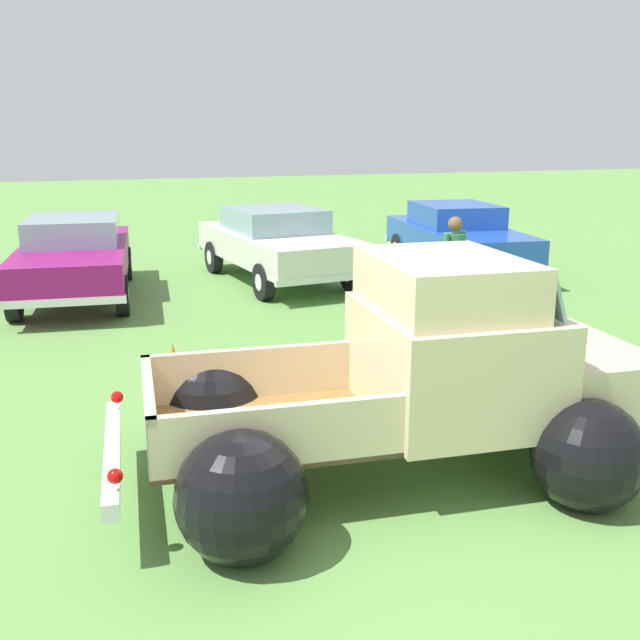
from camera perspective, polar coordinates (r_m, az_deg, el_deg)
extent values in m
plane|color=#609347|center=(6.64, 4.60, -11.82)|extent=(80.00, 80.00, 0.00)
cylinder|color=black|center=(7.77, 12.75, -5.07)|extent=(0.77, 0.27, 0.76)
cylinder|color=silver|center=(7.77, 12.75, -5.07)|extent=(0.36, 0.26, 0.34)
cylinder|color=black|center=(6.39, 19.90, -10.04)|extent=(0.77, 0.27, 0.76)
cylinder|color=silver|center=(6.39, 19.90, -10.04)|extent=(0.36, 0.26, 0.34)
cylinder|color=black|center=(7.00, -8.31, -7.10)|extent=(0.77, 0.27, 0.76)
cylinder|color=silver|center=(7.00, -8.31, -7.10)|extent=(0.36, 0.26, 0.34)
cylinder|color=black|center=(5.43, -6.18, -13.77)|extent=(0.77, 0.27, 0.76)
cylinder|color=silver|center=(5.43, -6.18, -13.77)|extent=(0.36, 0.26, 0.34)
sphere|color=black|center=(7.02, -8.37, -6.50)|extent=(1.03, 1.03, 0.96)
sphere|color=black|center=(5.36, -6.11, -13.46)|extent=(1.03, 1.03, 0.96)
cube|color=olive|center=(6.19, -3.73, -8.34)|extent=(2.15, 1.68, 0.04)
cube|color=beige|center=(6.78, -4.93, -4.20)|extent=(2.05, 0.23, 0.50)
cube|color=beige|center=(5.44, -2.29, -9.04)|extent=(2.05, 0.23, 0.50)
cube|color=beige|center=(6.35, 5.05, -5.55)|extent=(0.19, 1.54, 0.50)
cube|color=beige|center=(6.02, -13.09, -7.05)|extent=(0.19, 1.54, 0.50)
cube|color=beige|center=(6.50, 10.22, -3.15)|extent=(1.57, 1.80, 0.95)
cube|color=beige|center=(6.28, 9.68, 2.87)|extent=(1.26, 1.62, 0.45)
cube|color=#8CADB7|center=(6.57, 14.82, 2.93)|extent=(0.25, 1.47, 0.38)
cube|color=beige|center=(7.05, 17.95, -3.93)|extent=(1.36, 1.70, 0.55)
sphere|color=black|center=(7.78, 12.66, -4.72)|extent=(0.98, 0.98, 0.92)
sphere|color=black|center=(6.36, 20.09, -9.81)|extent=(0.98, 0.98, 0.92)
cube|color=silver|center=(6.14, -15.80, -9.92)|extent=(0.26, 1.98, 0.14)
cube|color=silver|center=(7.45, 21.29, -5.96)|extent=(0.26, 1.98, 0.14)
sphere|color=red|center=(6.80, -15.47, -5.80)|extent=(0.12, 0.12, 0.11)
sphere|color=red|center=(5.35, -15.62, -11.60)|extent=(0.12, 0.12, 0.11)
cylinder|color=black|center=(12.31, -15.09, 1.84)|extent=(0.26, 0.68, 0.66)
cylinder|color=silver|center=(12.31, -15.09, 1.84)|extent=(0.24, 0.32, 0.30)
cylinder|color=black|center=(12.48, -22.69, 1.38)|extent=(0.26, 0.68, 0.66)
cylinder|color=silver|center=(12.48, -22.69, 1.38)|extent=(0.24, 0.32, 0.30)
cylinder|color=black|center=(15.22, -14.81, 4.25)|extent=(0.26, 0.68, 0.66)
cylinder|color=silver|center=(15.22, -14.81, 4.25)|extent=(0.24, 0.32, 0.30)
cylinder|color=black|center=(15.36, -20.99, 3.86)|extent=(0.26, 0.68, 0.66)
cylinder|color=silver|center=(15.36, -20.99, 3.86)|extent=(0.24, 0.32, 0.30)
cube|color=#8C1466|center=(13.75, -18.49, 4.50)|extent=(2.20, 4.79, 0.55)
cube|color=#8CADB7|center=(13.86, -18.59, 6.66)|extent=(1.71, 2.08, 0.45)
cube|color=silver|center=(16.03, -17.74, 4.99)|extent=(1.83, 0.27, 0.12)
cube|color=silver|center=(11.57, -19.32, 1.33)|extent=(1.83, 0.27, 0.12)
cylinder|color=black|center=(13.72, 2.46, 3.63)|extent=(0.28, 0.68, 0.66)
cylinder|color=silver|center=(13.72, 2.46, 3.63)|extent=(0.25, 0.32, 0.30)
cylinder|color=black|center=(12.99, -4.39, 2.97)|extent=(0.28, 0.68, 0.66)
cylinder|color=silver|center=(12.99, -4.39, 2.97)|extent=(0.25, 0.32, 0.30)
cylinder|color=black|center=(16.24, -2.31, 5.36)|extent=(0.28, 0.68, 0.66)
cylinder|color=silver|center=(16.24, -2.31, 5.36)|extent=(0.25, 0.32, 0.30)
cylinder|color=black|center=(15.63, -8.25, 4.86)|extent=(0.28, 0.68, 0.66)
cylinder|color=silver|center=(15.63, -8.25, 4.86)|extent=(0.25, 0.32, 0.30)
cube|color=silver|center=(14.55, -3.26, 5.75)|extent=(2.42, 4.65, 0.55)
cube|color=#8CADB7|center=(14.64, -3.56, 7.78)|extent=(1.86, 2.06, 0.45)
cube|color=silver|center=(16.60, -6.17, 5.91)|extent=(1.93, 0.34, 0.12)
cube|color=silver|center=(12.63, 0.58, 3.24)|extent=(1.93, 0.34, 0.12)
cylinder|color=black|center=(14.74, 15.56, 3.88)|extent=(0.28, 0.68, 0.66)
cylinder|color=silver|center=(14.74, 15.56, 3.88)|extent=(0.25, 0.32, 0.30)
cylinder|color=black|center=(14.08, 9.66, 3.72)|extent=(0.28, 0.68, 0.66)
cylinder|color=silver|center=(14.08, 9.66, 3.72)|extent=(0.25, 0.32, 0.30)
cylinder|color=black|center=(17.27, 11.31, 5.65)|extent=(0.28, 0.68, 0.66)
cylinder|color=silver|center=(17.27, 11.31, 5.65)|extent=(0.25, 0.32, 0.30)
cylinder|color=black|center=(16.70, 6.16, 5.55)|extent=(0.28, 0.68, 0.66)
cylinder|color=silver|center=(16.70, 6.16, 5.55)|extent=(0.25, 0.32, 0.30)
cube|color=blue|center=(15.61, 10.63, 6.14)|extent=(2.26, 4.60, 0.55)
cube|color=blue|center=(15.71, 10.48, 8.04)|extent=(1.71, 2.02, 0.45)
cube|color=silver|center=(17.65, 7.94, 6.38)|extent=(1.80, 0.32, 0.12)
cube|color=silver|center=(13.70, 13.99, 3.70)|extent=(1.80, 0.32, 0.12)
cylinder|color=black|center=(11.45, 10.43, 1.58)|extent=(0.20, 0.20, 0.82)
cylinder|color=black|center=(11.31, 9.95, 1.44)|extent=(0.20, 0.20, 0.82)
cylinder|color=#2D724C|center=(11.24, 10.36, 5.08)|extent=(0.46, 0.46, 0.61)
cylinder|color=#2D724C|center=(11.42, 10.98, 5.35)|extent=(0.12, 0.12, 0.58)
cylinder|color=#2D724C|center=(11.06, 9.73, 5.11)|extent=(0.12, 0.12, 0.58)
sphere|color=brown|center=(11.18, 10.46, 7.34)|extent=(0.30, 0.30, 0.22)
cube|color=black|center=(8.59, 20.85, -6.35)|extent=(0.36, 0.36, 0.03)
cone|color=orange|center=(8.49, 21.04, -4.36)|extent=(0.28, 0.28, 0.60)
cylinder|color=white|center=(8.46, 21.10, -3.79)|extent=(0.17, 0.17, 0.08)
cube|color=black|center=(8.55, -11.17, -5.75)|extent=(0.36, 0.36, 0.03)
cone|color=orange|center=(8.44, -11.27, -3.75)|extent=(0.28, 0.28, 0.60)
cylinder|color=white|center=(8.41, -11.30, -3.17)|extent=(0.17, 0.17, 0.08)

